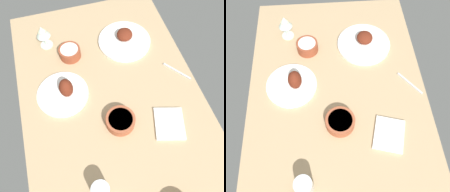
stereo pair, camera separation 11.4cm
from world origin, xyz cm
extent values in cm
cube|color=tan|center=(0.00, 0.00, 2.00)|extent=(140.00, 90.00, 4.00)
cylinder|color=white|center=(-8.63, -23.22, 4.80)|extent=(25.81, 25.81, 1.60)
ellipsoid|color=#602314|center=(-8.36, -20.74, 10.16)|extent=(8.30, 6.74, 9.92)
cylinder|color=white|center=(-33.18, 17.06, 4.80)|extent=(29.76, 29.76, 1.60)
ellipsoid|color=#602314|center=(-34.76, 17.56, 8.28)|extent=(8.96, 8.85, 5.83)
cylinder|color=#A35133|center=(13.98, -0.34, 6.52)|extent=(13.75, 13.75, 5.04)
cylinder|color=#D6BC70|center=(13.98, -0.34, 8.54)|extent=(11.28, 11.28, 1.00)
cylinder|color=brown|center=(-31.79, -14.68, 6.93)|extent=(11.60, 11.60, 5.86)
cylinder|color=white|center=(-31.79, -14.68, 9.36)|extent=(9.51, 9.51, 1.00)
cylinder|color=silver|center=(-43.38, -26.20, 4.25)|extent=(7.00, 7.00, 0.50)
cylinder|color=silver|center=(-43.38, -26.20, 8.00)|extent=(1.00, 1.00, 7.00)
cone|color=silver|center=(-43.38, -26.20, 14.75)|extent=(7.60, 7.60, 6.50)
cylinder|color=beige|center=(-43.38, -26.20, 13.30)|extent=(4.18, 4.18, 2.80)
cylinder|color=silver|center=(40.96, -16.59, 8.46)|extent=(7.44, 7.44, 8.92)
cube|color=white|center=(20.99, 22.00, 4.60)|extent=(19.20, 17.41, 1.20)
cube|color=silver|center=(-5.62, 37.73, 4.40)|extent=(13.69, 10.59, 0.80)
camera|label=1|loc=(52.13, -15.20, 106.31)|focal=37.03mm
camera|label=2|loc=(54.15, -3.99, 106.31)|focal=37.03mm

